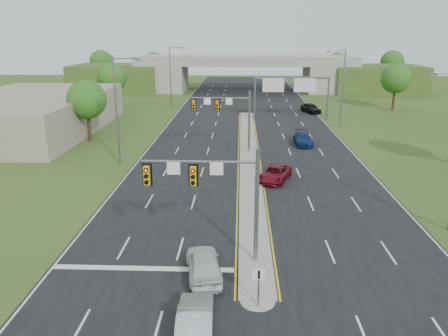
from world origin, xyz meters
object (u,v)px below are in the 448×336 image
Objects in this scene: signal_mast_far at (229,111)px; keep_right_sign at (259,281)px; signal_mast_near at (217,187)px; sign_gantry at (291,86)px; car_white at (204,264)px; car_far_c at (311,108)px; car_far_b at (303,139)px; car_far_a at (275,174)px; overpass at (245,76)px; car_silver at (195,321)px.

signal_mast_far is 29.71m from keep_right_sign.
signal_mast_near is 0.60× the size of sign_gantry.
car_white is 54.86m from car_far_c.
sign_gantry is at bearing -144.21° from car_far_c.
car_far_b is at bearing 78.72° from keep_right_sign.
car_white is 0.94× the size of car_far_a.
keep_right_sign is at bearing -90.00° from overpass.
overpass is at bearing 111.70° from car_far_a.
sign_gantry reaches higher than car_far_a.
sign_gantry is (8.95, 44.99, 0.51)m from signal_mast_near.
sign_gantry is 16.56m from car_far_b.
keep_right_sign is at bearing -85.61° from signal_mast_far.
overpass reaches higher than signal_mast_far.
car_silver is (-9.58, -51.61, -4.48)m from sign_gantry.
keep_right_sign is at bearing -76.84° from car_far_a.
keep_right_sign reaches higher than car_white.
signal_mast_far reaches higher than keep_right_sign.
signal_mast_far is at bearing 134.50° from car_far_a.
car_far_c is at bearing 79.24° from car_far_b.
car_silver is at bearing -91.91° from overpass.
car_white is at bearing -107.26° from car_far_b.
car_white is 0.89× the size of car_far_b.
car_far_c is at bearing 78.87° from keep_right_sign.
overpass reaches higher than car_far_b.
keep_right_sign is 4.14m from car_white.
car_silver is at bearing -83.57° from car_far_a.
car_far_c is (4.32, 22.39, 0.07)m from car_far_b.
car_silver is 36.93m from car_far_b.
signal_mast_far is 10.59m from car_far_b.
overpass is 81.79m from car_white.
signal_mast_far is at bearing -114.11° from sign_gantry.
car_white is at bearing -91.44° from signal_mast_far.
sign_gantry is at bearing 78.75° from signal_mast_near.
car_silver is 0.95× the size of car_far_c.
car_far_c is at bearing 63.36° from signal_mast_far.
signal_mast_near is 7.74m from car_silver.
signal_mast_near reaches higher than car_silver.
car_far_a is (5.19, 16.83, -0.10)m from car_white.
car_far_b is (8.95, 29.05, -3.97)m from signal_mast_near.
keep_right_sign is 19.81m from car_far_a.
keep_right_sign reaches higher than car_silver.
overpass is at bearing 88.38° from signal_mast_near.
signal_mast_near is 1.55× the size of car_white.
sign_gantry is at bearing 65.89° from signal_mast_far.
overpass reaches higher than car_far_a.
car_far_b is (0.00, -15.94, -4.49)m from sign_gantry.
car_far_a is (4.52, -9.79, -4.04)m from signal_mast_far.
signal_mast_far reaches higher than car_far_a.
car_silver is at bearing 80.37° from car_white.
car_silver is at bearing -95.44° from signal_mast_near.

